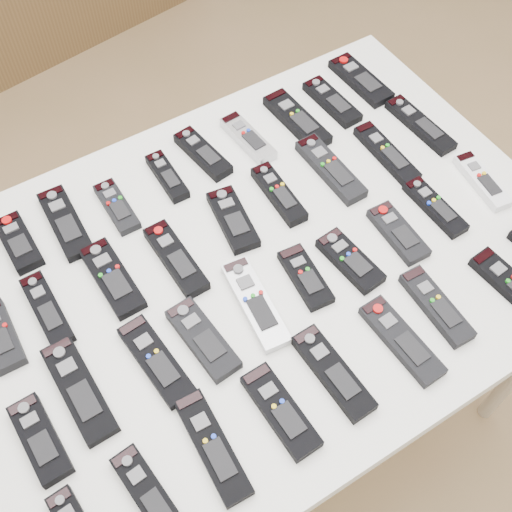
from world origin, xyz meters
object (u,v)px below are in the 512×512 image
remote_11 (47,310)px  remote_36 (512,286)px  remote_30 (150,497)px  remote_17 (387,154)px  remote_23 (255,303)px  remote_27 (435,207)px  remote_15 (279,194)px  remote_22 (203,339)px  remote_31 (213,446)px  remote_24 (305,277)px  remote_5 (203,154)px  remote_16 (330,169)px  remote_20 (79,390)px  remote_13 (176,259)px  remote_35 (436,306)px  remote_9 (361,80)px  remote_19 (40,439)px  remote_26 (398,233)px  remote_1 (19,243)px  remote_33 (333,372)px  remote_34 (402,340)px  table (256,277)px  remote_12 (112,278)px  remote_21 (156,361)px  remote_6 (248,139)px  remote_3 (117,207)px  remote_25 (350,261)px  remote_2 (65,223)px  remote_8 (332,102)px  remote_18 (420,125)px  remote_10 (0,336)px  remote_14 (233,219)px  remote_28 (482,181)px  remote_32 (281,411)px

remote_11 → remote_36: same height
remote_30 → remote_17: bearing=20.6°
remote_23 → remote_27: bearing=6.1°
remote_15 → remote_22: same height
remote_31 → remote_22: bearing=68.1°
remote_24 → remote_5: bearing=97.5°
remote_16 → remote_20: (-0.67, -0.18, -0.00)m
remote_13 → remote_35: size_ratio=1.06×
remote_15 → remote_11: bearing=-177.3°
remote_9 → remote_22: size_ratio=1.08×
remote_19 → remote_26: remote_19 is taller
remote_1 → remote_27: bearing=-26.3°
remote_33 → remote_23: bearing=100.8°
remote_30 → remote_34: bearing=-5.0°
remote_16 → remote_24: (-0.20, -0.20, -0.00)m
table → remote_9: (0.49, 0.31, 0.07)m
remote_12 → remote_21: (-0.01, -0.20, 0.00)m
remote_30 → remote_6: bearing=41.7°
remote_5 → remote_36: 0.70m
remote_12 → remote_13: size_ratio=0.98×
remote_6 → remote_11: remote_6 is taller
remote_11 → remote_35: (0.62, -0.38, 0.00)m
remote_30 → remote_36: size_ratio=1.00×
remote_3 → remote_9: 0.67m
remote_25 → remote_26: (0.12, 0.00, -0.00)m
remote_5 → remote_25: bearing=-82.4°
remote_2 → remote_1: bearing=-178.8°
remote_16 → remote_31: bearing=-143.6°
remote_9 → remote_36: 0.63m
remote_8 → remote_34: bearing=-116.8°
remote_18 → remote_24: bearing=-158.8°
remote_30 → remote_31: remote_30 is taller
remote_1 → remote_18: 0.91m
remote_10 → remote_27: bearing=-10.6°
remote_27 → remote_26: bearing=-174.2°
remote_1 → remote_33: size_ratio=0.75×
remote_14 → remote_18: remote_14 is taller
remote_25 → remote_1: bearing=139.1°
remote_8 → remote_28: size_ratio=1.05×
remote_20 → remote_12: bearing=49.7°
remote_26 → remote_30: 0.69m
remote_6 → remote_25: size_ratio=1.07×
table → remote_28: 0.53m
remote_6 → remote_32: size_ratio=0.92×
remote_34 → remote_31: bearing=176.0°
remote_3 → remote_8: bearing=2.1°
remote_13 → remote_14: 0.15m
remote_11 → remote_18: bearing=-0.1°
table → remote_9: 0.58m
remote_17 → remote_30: size_ratio=1.08×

